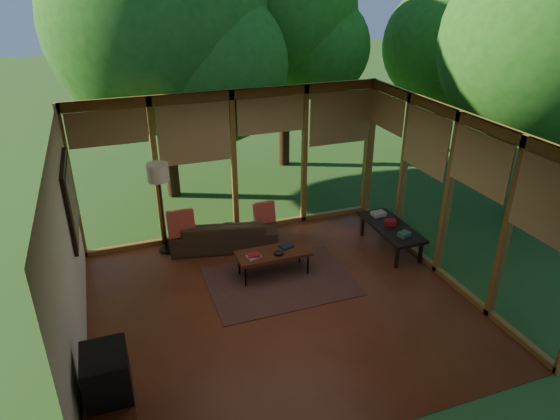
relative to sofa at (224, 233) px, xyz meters
name	(u,v)px	position (x,y,z in m)	size (l,w,h in m)	color
floor	(281,304)	(0.37, -2.00, -0.27)	(5.50, 5.50, 0.00)	brown
ceiling	(282,129)	(0.37, -2.00, 2.43)	(5.50, 5.50, 0.00)	silver
wall_left	(69,259)	(-2.38, -2.00, 1.08)	(0.04, 5.00, 2.70)	silver
wall_front	(371,336)	(0.37, -4.50, 1.08)	(5.50, 0.04, 2.70)	silver
window_wall_back	(234,165)	(0.37, 0.50, 1.08)	(5.50, 0.12, 2.70)	olive
window_wall_right	(448,197)	(3.12, -2.00, 1.08)	(0.12, 5.00, 2.70)	olive
exterior_lawn	(424,121)	(8.37, 6.00, -0.28)	(40.00, 40.00, 0.00)	#2E5A22
tree_nw	(157,23)	(-0.49, 2.70, 3.33)	(4.34, 4.34, 5.78)	#321C12
tree_ne	(283,10)	(2.52, 3.77, 3.43)	(3.41, 3.41, 5.42)	#321C12
tree_se	(547,43)	(5.64, -0.88, 3.12)	(3.67, 3.67, 5.24)	#321C12
tree_far	(443,46)	(6.69, 3.29, 2.53)	(3.07, 3.07, 4.35)	#321C12
rug	(280,281)	(0.56, -1.42, -0.27)	(2.28, 1.62, 0.01)	brown
sofa	(224,233)	(0.00, 0.00, 0.00)	(1.88, 0.74, 0.55)	#3C2C1E
pillow_left	(181,224)	(-0.75, -0.05, 0.33)	(0.45, 0.15, 0.45)	maroon
pillow_right	(264,213)	(0.75, -0.05, 0.30)	(0.38, 0.13, 0.38)	maroon
ct_book_lower	(254,256)	(0.18, -1.24, 0.17)	(0.21, 0.16, 0.03)	#B4AEA3
ct_book_upper	(254,255)	(0.18, -1.24, 0.20)	(0.19, 0.14, 0.03)	maroon
ct_book_side	(286,246)	(0.78, -1.11, 0.17)	(0.21, 0.16, 0.03)	black
ct_bowl	(279,253)	(0.58, -1.29, 0.19)	(0.16, 0.16, 0.07)	black
media_cabinet	(112,414)	(-2.10, -3.57, 0.03)	(0.50, 1.00, 0.60)	#562617
television	(106,373)	(-2.08, -3.57, 0.58)	(0.45, 0.55, 0.50)	black
console_book_a	(404,234)	(2.77, -1.49, 0.22)	(0.20, 0.14, 0.07)	#365F50
console_book_b	(390,222)	(2.77, -1.04, 0.23)	(0.20, 0.15, 0.09)	maroon
console_book_c	(379,214)	(2.77, -0.64, 0.21)	(0.25, 0.18, 0.07)	#B4AEA3
floor_lamp	(158,178)	(-1.02, 0.19, 1.13)	(0.36, 0.36, 1.65)	black
coffee_table	(274,254)	(0.53, -1.19, 0.12)	(1.20, 0.50, 0.43)	#562617
side_console	(391,228)	(2.77, -1.09, 0.14)	(0.60, 1.40, 0.46)	black
wall_painting	(71,199)	(-2.35, -0.60, 1.28)	(0.06, 1.35, 1.15)	black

